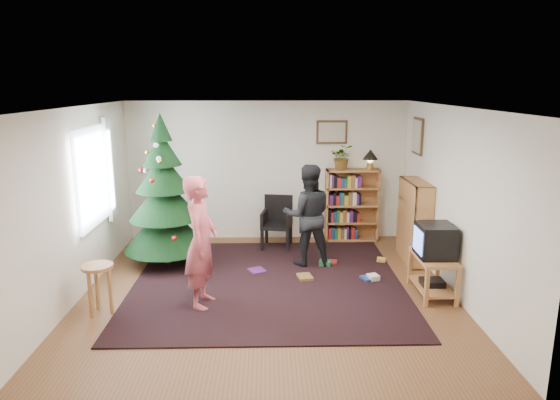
{
  "coord_description": "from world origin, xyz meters",
  "views": [
    {
      "loc": [
        0.02,
        -6.39,
        2.78
      ],
      "look_at": [
        0.19,
        0.83,
        1.1
      ],
      "focal_mm": 32.0,
      "sensor_mm": 36.0,
      "label": 1
    }
  ],
  "objects_px": {
    "picture_back": "(332,132)",
    "person_by_chair": "(308,215)",
    "bookshelf_back": "(352,204)",
    "bookshelf_right": "(414,221)",
    "armchair": "(277,220)",
    "stool": "(98,276)",
    "potted_plant": "(342,157)",
    "crt_tv": "(435,240)",
    "picture_right": "(418,136)",
    "christmas_tree": "(165,203)",
    "person_standing": "(201,242)",
    "table_lamp": "(370,156)",
    "tv_stand": "(433,272)"
  },
  "relations": [
    {
      "from": "tv_stand",
      "to": "stool",
      "type": "distance_m",
      "value": 4.33
    },
    {
      "from": "christmas_tree",
      "to": "bookshelf_right",
      "type": "distance_m",
      "value": 3.95
    },
    {
      "from": "bookshelf_back",
      "to": "person_standing",
      "type": "distance_m",
      "value": 3.62
    },
    {
      "from": "picture_right",
      "to": "table_lamp",
      "type": "relative_size",
      "value": 1.66
    },
    {
      "from": "stool",
      "to": "tv_stand",
      "type": "bearing_deg",
      "value": 6.1
    },
    {
      "from": "bookshelf_back",
      "to": "armchair",
      "type": "bearing_deg",
      "value": -164.72
    },
    {
      "from": "picture_back",
      "to": "stool",
      "type": "height_order",
      "value": "picture_back"
    },
    {
      "from": "picture_right",
      "to": "potted_plant",
      "type": "distance_m",
      "value": 1.36
    },
    {
      "from": "crt_tv",
      "to": "person_standing",
      "type": "height_order",
      "value": "person_standing"
    },
    {
      "from": "picture_back",
      "to": "bookshelf_right",
      "type": "height_order",
      "value": "picture_back"
    },
    {
      "from": "armchair",
      "to": "stool",
      "type": "bearing_deg",
      "value": -120.99
    },
    {
      "from": "potted_plant",
      "to": "person_by_chair",
      "type": "bearing_deg",
      "value": -118.7
    },
    {
      "from": "christmas_tree",
      "to": "armchair",
      "type": "distance_m",
      "value": 1.99
    },
    {
      "from": "stool",
      "to": "potted_plant",
      "type": "xyz_separation_m",
      "value": [
        3.41,
        2.95,
        1.03
      ]
    },
    {
      "from": "picture_back",
      "to": "person_by_chair",
      "type": "height_order",
      "value": "picture_back"
    },
    {
      "from": "person_standing",
      "to": "potted_plant",
      "type": "bearing_deg",
      "value": -30.94
    },
    {
      "from": "bookshelf_right",
      "to": "picture_right",
      "type": "bearing_deg",
      "value": -13.98
    },
    {
      "from": "picture_right",
      "to": "person_by_chair",
      "type": "bearing_deg",
      "value": -159.4
    },
    {
      "from": "bookshelf_right",
      "to": "picture_back",
      "type": "bearing_deg",
      "value": 43.2
    },
    {
      "from": "picture_right",
      "to": "stool",
      "type": "xyz_separation_m",
      "value": [
        -4.55,
        -2.36,
        -1.46
      ]
    },
    {
      "from": "armchair",
      "to": "bookshelf_back",
      "type": "bearing_deg",
      "value": 25.23
    },
    {
      "from": "crt_tv",
      "to": "stool",
      "type": "xyz_separation_m",
      "value": [
        -4.3,
        -0.46,
        -0.28
      ]
    },
    {
      "from": "bookshelf_back",
      "to": "bookshelf_right",
      "type": "xyz_separation_m",
      "value": [
        0.81,
        -1.13,
        0.0
      ]
    },
    {
      "from": "bookshelf_right",
      "to": "person_standing",
      "type": "bearing_deg",
      "value": 116.91
    },
    {
      "from": "person_standing",
      "to": "table_lamp",
      "type": "bearing_deg",
      "value": -36.84
    },
    {
      "from": "tv_stand",
      "to": "person_standing",
      "type": "relative_size",
      "value": 0.49
    },
    {
      "from": "picture_back",
      "to": "tv_stand",
      "type": "xyz_separation_m",
      "value": [
        1.07,
        -2.63,
        -1.63
      ]
    },
    {
      "from": "bookshelf_right",
      "to": "crt_tv",
      "type": "bearing_deg",
      "value": 174.84
    },
    {
      "from": "stool",
      "to": "potted_plant",
      "type": "relative_size",
      "value": 1.41
    },
    {
      "from": "bookshelf_right",
      "to": "person_by_chair",
      "type": "relative_size",
      "value": 0.81
    },
    {
      "from": "table_lamp",
      "to": "potted_plant",
      "type": "bearing_deg",
      "value": 180.0
    },
    {
      "from": "person_by_chair",
      "to": "picture_right",
      "type": "bearing_deg",
      "value": -161.77
    },
    {
      "from": "stool",
      "to": "table_lamp",
      "type": "distance_m",
      "value": 5.01
    },
    {
      "from": "picture_back",
      "to": "armchair",
      "type": "bearing_deg",
      "value": -152.85
    },
    {
      "from": "person_by_chair",
      "to": "potted_plant",
      "type": "xyz_separation_m",
      "value": [
        0.7,
        1.29,
        0.73
      ]
    },
    {
      "from": "picture_back",
      "to": "person_by_chair",
      "type": "relative_size",
      "value": 0.34
    },
    {
      "from": "person_standing",
      "to": "bookshelf_back",
      "type": "bearing_deg",
      "value": -33.43
    },
    {
      "from": "christmas_tree",
      "to": "crt_tv",
      "type": "height_order",
      "value": "christmas_tree"
    },
    {
      "from": "crt_tv",
      "to": "stool",
      "type": "bearing_deg",
      "value": -173.9
    },
    {
      "from": "crt_tv",
      "to": "armchair",
      "type": "distance_m",
      "value": 2.97
    },
    {
      "from": "bookshelf_right",
      "to": "person_standing",
      "type": "height_order",
      "value": "person_standing"
    },
    {
      "from": "bookshelf_right",
      "to": "armchair",
      "type": "distance_m",
      "value": 2.32
    },
    {
      "from": "bookshelf_back",
      "to": "armchair",
      "type": "relative_size",
      "value": 1.44
    },
    {
      "from": "bookshelf_back",
      "to": "armchair",
      "type": "xyz_separation_m",
      "value": [
        -1.37,
        -0.37,
        -0.18
      ]
    },
    {
      "from": "bookshelf_right",
      "to": "person_by_chair",
      "type": "xyz_separation_m",
      "value": [
        -1.72,
        -0.15,
        0.14
      ]
    },
    {
      "from": "stool",
      "to": "picture_back",
      "type": "bearing_deg",
      "value": 43.71
    },
    {
      "from": "person_standing",
      "to": "picture_right",
      "type": "bearing_deg",
      "value": -49.67
    },
    {
      "from": "bookshelf_back",
      "to": "potted_plant",
      "type": "height_order",
      "value": "potted_plant"
    },
    {
      "from": "picture_right",
      "to": "crt_tv",
      "type": "distance_m",
      "value": 2.25
    },
    {
      "from": "picture_right",
      "to": "tv_stand",
      "type": "distance_m",
      "value": 2.52
    }
  ]
}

